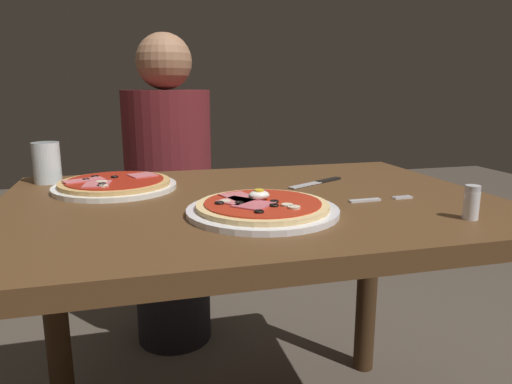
{
  "coord_description": "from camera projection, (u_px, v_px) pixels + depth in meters",
  "views": [
    {
      "loc": [
        -0.26,
        -1.03,
        0.99
      ],
      "look_at": [
        -0.01,
        -0.07,
        0.77
      ],
      "focal_mm": 33.03,
      "sensor_mm": 36.0,
      "label": 1
    }
  ],
  "objects": [
    {
      "name": "dining_table",
      "position": [
        251.0,
        247.0,
        1.11
      ],
      "size": [
        1.13,
        0.82,
        0.74
      ],
      "color": "brown",
      "rests_on": "ground"
    },
    {
      "name": "diner_person",
      "position": [
        170.0,
        203.0,
        1.79
      ],
      "size": [
        0.32,
        0.32,
        1.18
      ],
      "rotation": [
        0.0,
        0.0,
        3.14
      ],
      "color": "black",
      "rests_on": "ground"
    },
    {
      "name": "knife",
      "position": [
        319.0,
        182.0,
        1.26
      ],
      "size": [
        0.18,
        0.11,
        0.01
      ],
      "color": "silver",
      "rests_on": "dining_table"
    },
    {
      "name": "pizza_across_left",
      "position": [
        115.0,
        185.0,
        1.18
      ],
      "size": [
        0.3,
        0.3,
        0.03
      ],
      "color": "white",
      "rests_on": "dining_table"
    },
    {
      "name": "salt_shaker",
      "position": [
        472.0,
        203.0,
        0.91
      ],
      "size": [
        0.03,
        0.03,
        0.07
      ],
      "color": "white",
      "rests_on": "dining_table"
    },
    {
      "name": "fork",
      "position": [
        376.0,
        199.0,
        1.06
      ],
      "size": [
        0.16,
        0.02,
        0.0
      ],
      "color": "silver",
      "rests_on": "dining_table"
    },
    {
      "name": "water_glass_near",
      "position": [
        47.0,
        165.0,
        1.25
      ],
      "size": [
        0.07,
        0.07,
        0.11
      ],
      "color": "silver",
      "rests_on": "dining_table"
    },
    {
      "name": "pizza_foreground",
      "position": [
        262.0,
        208.0,
        0.95
      ],
      "size": [
        0.31,
        0.31,
        0.05
      ],
      "color": "white",
      "rests_on": "dining_table"
    }
  ]
}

